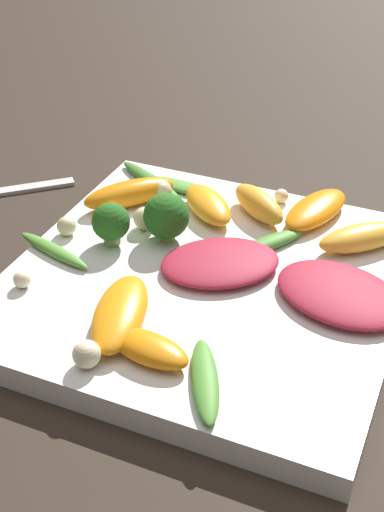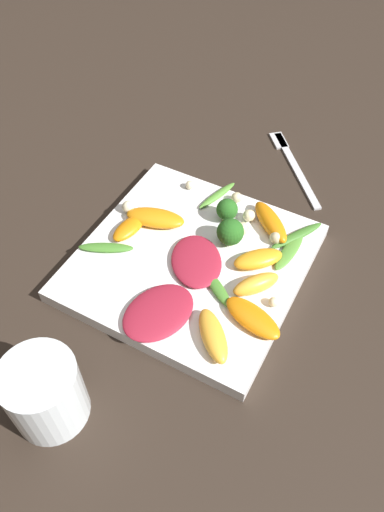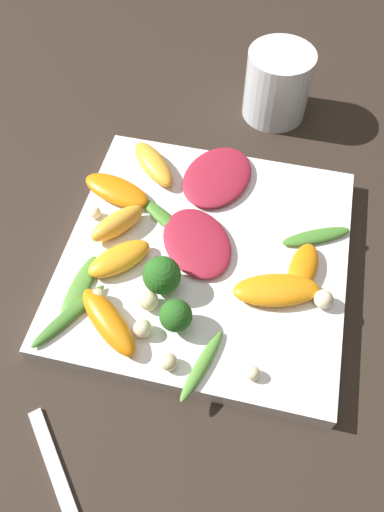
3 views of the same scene
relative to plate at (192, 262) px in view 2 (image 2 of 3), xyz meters
name	(u,v)px [view 2 (image 2 of 3)]	position (x,y,z in m)	size (l,w,h in m)	color
ground_plane	(192,267)	(0.00, 0.00, -0.01)	(2.40, 2.40, 0.00)	#2D231C
plate	(192,262)	(0.00, 0.00, 0.00)	(0.27, 0.27, 0.02)	white
drinking_glass	(45,393)	(0.04, 0.24, 0.03)	(0.08, 0.08, 0.08)	white
fork	(292,160)	(-0.04, -0.26, -0.01)	(0.13, 0.15, 0.01)	silver
radicchio_leaf_0	(196,261)	(-0.01, 0.01, 0.02)	(0.10, 0.11, 0.01)	maroon
radicchio_leaf_1	(158,312)	(-0.01, 0.09, 0.02)	(0.09, 0.11, 0.01)	maroon
orange_segment_0	(253,318)	(-0.11, 0.05, 0.02)	(0.08, 0.05, 0.02)	orange
orange_segment_1	(258,259)	(-0.08, -0.03, 0.02)	(0.07, 0.07, 0.02)	orange
orange_segment_2	(213,336)	(-0.08, 0.09, 0.02)	(0.07, 0.07, 0.02)	#FCAD33
orange_segment_3	(271,222)	(-0.07, -0.10, 0.02)	(0.08, 0.07, 0.02)	orange
orange_segment_4	(256,284)	(-0.09, 0.01, 0.02)	(0.05, 0.06, 0.02)	#FCAD33
orange_segment_5	(130,226)	(0.09, 0.00, 0.02)	(0.03, 0.06, 0.01)	orange
orange_segment_6	(155,218)	(0.07, -0.03, 0.02)	(0.09, 0.05, 0.02)	orange
broccoli_floret_0	(230,232)	(-0.03, -0.05, 0.03)	(0.04, 0.04, 0.04)	#84AD5B
broccoli_floret_1	(227,210)	(-0.01, -0.08, 0.03)	(0.03, 0.03, 0.03)	#7A9E51
arugula_sprig_0	(217,195)	(0.02, -0.11, 0.01)	(0.03, 0.07, 0.01)	#518E33
arugula_sprig_1	(218,288)	(-0.05, 0.03, 0.01)	(0.06, 0.05, 0.01)	#47842D
arugula_sprig_2	(106,248)	(0.10, 0.04, 0.01)	(0.07, 0.05, 0.01)	#47842D
arugula_sprig_3	(297,236)	(-0.11, -0.10, 0.01)	(0.05, 0.08, 0.01)	#3D7528
arugula_sprig_4	(289,251)	(-0.11, -0.07, 0.01)	(0.02, 0.07, 0.01)	#518E33
macadamia_nut_0	(237,198)	(-0.01, -0.12, 0.02)	(0.02, 0.02, 0.02)	beige
macadamia_nut_1	(128,207)	(0.12, -0.03, 0.02)	(0.02, 0.02, 0.02)	beige
macadamia_nut_2	(249,215)	(-0.04, -0.10, 0.02)	(0.02, 0.02, 0.02)	beige
macadamia_nut_3	(274,302)	(-0.12, 0.02, 0.02)	(0.01, 0.01, 0.01)	beige
macadamia_nut_4	(276,238)	(-0.08, -0.08, 0.02)	(0.02, 0.02, 0.02)	beige
macadamia_nut_5	(190,185)	(0.06, -0.11, 0.02)	(0.01, 0.01, 0.01)	beige
macadamia_nut_6	(242,229)	(-0.04, -0.07, 0.02)	(0.02, 0.02, 0.02)	beige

